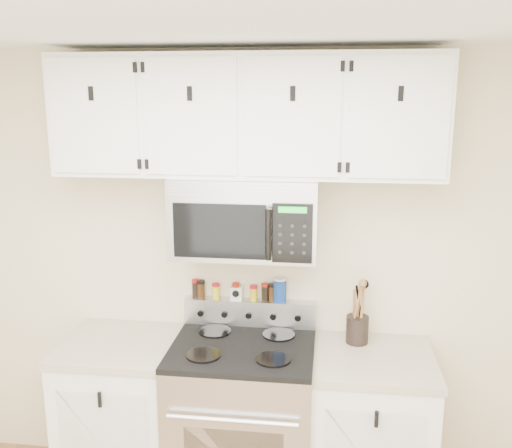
{
  "coord_description": "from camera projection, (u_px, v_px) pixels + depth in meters",
  "views": [
    {
      "loc": [
        0.43,
        -1.36,
        2.27
      ],
      "look_at": [
        0.07,
        1.45,
        1.61
      ],
      "focal_mm": 40.0,
      "sensor_mm": 36.0,
      "label": 1
    }
  ],
  "objects": [
    {
      "name": "back_wall",
      "position": [
        251.0,
        273.0,
        3.28
      ],
      "size": [
        3.5,
        0.01,
        2.5
      ],
      "primitive_type": "cube",
      "color": "beige",
      "rests_on": "floor"
    },
    {
      "name": "range",
      "position": [
        243.0,
        423.0,
        3.15
      ],
      "size": [
        0.76,
        0.65,
        1.1
      ],
      "color": "#B7B7BA",
      "rests_on": "floor"
    },
    {
      "name": "base_cabinet_left",
      "position": [
        125.0,
        416.0,
        3.26
      ],
      "size": [
        0.64,
        0.62,
        0.92
      ],
      "color": "white",
      "rests_on": "floor"
    },
    {
      "name": "base_cabinet_right",
      "position": [
        369.0,
        434.0,
        3.09
      ],
      "size": [
        0.64,
        0.62,
        0.92
      ],
      "color": "white",
      "rests_on": "floor"
    },
    {
      "name": "microwave",
      "position": [
        246.0,
        216.0,
        3.01
      ],
      "size": [
        0.76,
        0.44,
        0.42
      ],
      "color": "#9E9EA3",
      "rests_on": "back_wall"
    },
    {
      "name": "upper_cabinets",
      "position": [
        246.0,
        116.0,
        2.92
      ],
      "size": [
        2.0,
        0.35,
        0.62
      ],
      "color": "white",
      "rests_on": "back_wall"
    },
    {
      "name": "utensil_crock",
      "position": [
        357.0,
        327.0,
        3.13
      ],
      "size": [
        0.12,
        0.12,
        0.36
      ],
      "color": "black",
      "rests_on": "base_cabinet_right"
    },
    {
      "name": "kitchen_timer",
      "position": [
        236.0,
        293.0,
        3.28
      ],
      "size": [
        0.07,
        0.06,
        0.08
      ],
      "primitive_type": "cube",
      "rotation": [
        0.0,
        0.0,
        -0.01
      ],
      "color": "white",
      "rests_on": "range"
    },
    {
      "name": "salt_canister",
      "position": [
        280.0,
        290.0,
        3.24
      ],
      "size": [
        0.08,
        0.08,
        0.14
      ],
      "color": "navy",
      "rests_on": "range"
    },
    {
      "name": "spice_jar_0",
      "position": [
        195.0,
        288.0,
        3.31
      ],
      "size": [
        0.04,
        0.04,
        0.11
      ],
      "color": "black",
      "rests_on": "range"
    },
    {
      "name": "spice_jar_1",
      "position": [
        201.0,
        289.0,
        3.31
      ],
      "size": [
        0.05,
        0.05,
        0.1
      ],
      "color": "#39210D",
      "rests_on": "range"
    },
    {
      "name": "spice_jar_2",
      "position": [
        216.0,
        291.0,
        3.3
      ],
      "size": [
        0.04,
        0.04,
        0.09
      ],
      "color": "yellow",
      "rests_on": "range"
    },
    {
      "name": "spice_jar_3",
      "position": [
        236.0,
        291.0,
        3.28
      ],
      "size": [
        0.04,
        0.04,
        0.1
      ],
      "color": "#40210F",
      "rests_on": "range"
    },
    {
      "name": "spice_jar_4",
      "position": [
        254.0,
        293.0,
        3.27
      ],
      "size": [
        0.04,
        0.04,
        0.09
      ],
      "color": "gold",
      "rests_on": "range"
    },
    {
      "name": "spice_jar_5",
      "position": [
        265.0,
        292.0,
        3.26
      ],
      "size": [
        0.04,
        0.04,
        0.1
      ],
      "color": "black",
      "rests_on": "range"
    },
    {
      "name": "spice_jar_6",
      "position": [
        272.0,
        292.0,
        3.25
      ],
      "size": [
        0.04,
        0.04,
        0.1
      ],
      "color": "#38200D",
      "rests_on": "range"
    },
    {
      "name": "spice_jar_7",
      "position": [
        282.0,
        294.0,
        3.25
      ],
      "size": [
        0.04,
        0.04,
        0.09
      ],
      "color": "gold",
      "rests_on": "range"
    }
  ]
}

